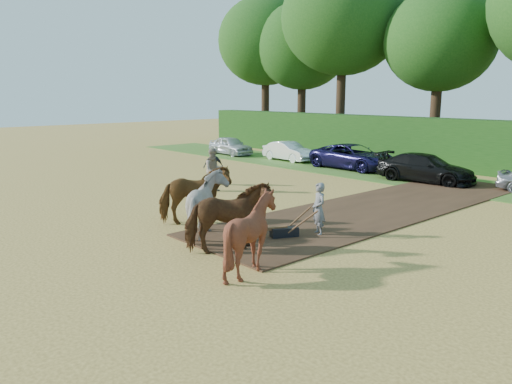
% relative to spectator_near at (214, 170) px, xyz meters
% --- Properties ---
extents(ground, '(120.00, 120.00, 0.00)m').
position_rel_spectator_near_xyz_m(ground, '(5.61, -4.05, -0.99)').
color(ground, gold).
rests_on(ground, ground).
extents(earth_strip, '(4.50, 17.00, 0.05)m').
position_rel_spectator_near_xyz_m(earth_strip, '(7.11, 2.95, -0.97)').
color(earth_strip, '#472D1C').
rests_on(earth_strip, ground).
extents(grass_verge, '(50.00, 5.00, 0.03)m').
position_rel_spectator_near_xyz_m(grass_verge, '(5.61, 9.95, -0.98)').
color(grass_verge, '#38601E').
rests_on(grass_verge, ground).
extents(hedgerow, '(46.00, 1.60, 3.00)m').
position_rel_spectator_near_xyz_m(hedgerow, '(5.61, 14.45, 0.51)').
color(hedgerow, '#14380F').
rests_on(hedgerow, ground).
extents(spectator_near, '(1.02, 1.15, 1.98)m').
position_rel_spectator_near_xyz_m(spectator_near, '(0.00, 0.00, 0.00)').
color(spectator_near, gray).
rests_on(spectator_near, ground).
extents(spectator_far, '(0.68, 1.11, 1.77)m').
position_rel_spectator_near_xyz_m(spectator_far, '(-1.41, 1.03, -0.11)').
color(spectator_far, '#252831').
rests_on(spectator_far, ground).
extents(plough_team, '(7.03, 5.31, 2.03)m').
position_rel_spectator_near_xyz_m(plough_team, '(6.73, -4.81, 0.01)').
color(plough_team, brown).
rests_on(plough_team, ground).
extents(parked_cars, '(40.88, 3.39, 1.48)m').
position_rel_spectator_near_xyz_m(parked_cars, '(8.52, 10.02, -0.28)').
color(parked_cars, silver).
rests_on(parked_cars, ground).
extents(treeline, '(48.70, 10.60, 14.21)m').
position_rel_spectator_near_xyz_m(treeline, '(3.92, 17.63, 7.98)').
color(treeline, '#382616').
rests_on(treeline, ground).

